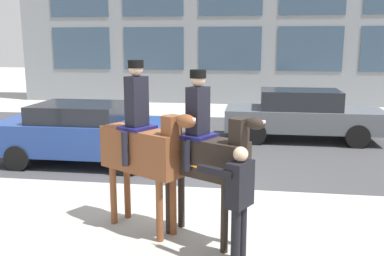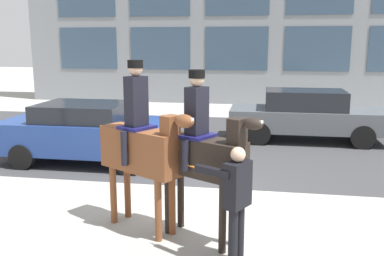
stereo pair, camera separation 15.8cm
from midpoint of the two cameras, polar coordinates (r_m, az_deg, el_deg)
ground_plane at (r=8.58m, az=0.34°, el=-8.97°), size 80.00×80.00×0.00m
road_surface at (r=13.10m, az=3.69°, el=-1.79°), size 21.18×8.50×0.01m
mounted_horse_lead at (r=6.74m, az=-6.04°, el=-2.35°), size 1.72×1.20×2.72m
mounted_horse_companion at (r=6.34m, az=2.07°, el=-3.29°), size 1.69×1.13×2.59m
pedestrian_bystander at (r=5.80m, az=6.64°, el=-9.05°), size 0.91×0.46×1.64m
street_car_near_lane at (r=11.00m, az=-13.39°, el=-0.46°), size 4.24×1.96×1.50m
street_car_far_lane at (r=13.51m, az=15.41°, el=1.72°), size 4.69×1.81×1.56m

